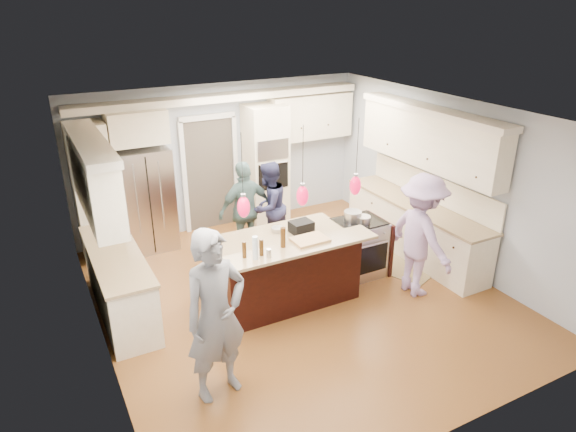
% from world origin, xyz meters
% --- Properties ---
extents(ground_plane, '(6.00, 6.00, 0.00)m').
position_xyz_m(ground_plane, '(0.00, 0.00, 0.00)').
color(ground_plane, '#9A602A').
rests_on(ground_plane, ground).
extents(room_shell, '(5.54, 6.04, 2.72)m').
position_xyz_m(room_shell, '(0.00, 0.00, 1.82)').
color(room_shell, '#B2BCC6').
rests_on(room_shell, ground).
extents(refrigerator, '(0.90, 0.70, 1.80)m').
position_xyz_m(refrigerator, '(-1.55, 2.64, 0.90)').
color(refrigerator, '#B7B7BC').
rests_on(refrigerator, ground).
extents(oven_column, '(0.72, 0.69, 2.30)m').
position_xyz_m(oven_column, '(0.75, 2.67, 1.15)').
color(oven_column, '#FEF0CE').
rests_on(oven_column, ground).
extents(back_upper_cabinets, '(5.30, 0.61, 2.54)m').
position_xyz_m(back_upper_cabinets, '(-0.75, 2.76, 1.67)').
color(back_upper_cabinets, '#FEF0CE').
rests_on(back_upper_cabinets, ground).
extents(right_counter_run, '(0.64, 3.10, 2.51)m').
position_xyz_m(right_counter_run, '(2.44, 0.30, 1.06)').
color(right_counter_run, '#FEF0CE').
rests_on(right_counter_run, ground).
extents(left_cabinets, '(0.64, 2.30, 2.51)m').
position_xyz_m(left_cabinets, '(-2.44, 0.80, 1.06)').
color(left_cabinets, '#FEF0CE').
rests_on(left_cabinets, ground).
extents(kitchen_island, '(2.10, 1.46, 1.12)m').
position_xyz_m(kitchen_island, '(-0.25, 0.07, 0.49)').
color(kitchen_island, black).
rests_on(kitchen_island, ground).
extents(island_range, '(0.82, 0.71, 0.92)m').
position_xyz_m(island_range, '(1.16, 0.15, 0.46)').
color(island_range, '#B7B7BC').
rests_on(island_range, ground).
extents(pendant_lights, '(1.75, 0.15, 1.03)m').
position_xyz_m(pendant_lights, '(-0.25, -0.51, 1.80)').
color(pendant_lights, black).
rests_on(pendant_lights, ground).
extents(person_bar_end, '(0.80, 0.60, 1.98)m').
position_xyz_m(person_bar_end, '(-1.75, -1.34, 0.99)').
color(person_bar_end, slate).
rests_on(person_bar_end, ground).
extents(person_far_left, '(0.96, 0.89, 1.58)m').
position_xyz_m(person_far_left, '(0.29, 1.60, 0.79)').
color(person_far_left, '#27294C').
rests_on(person_far_left, ground).
extents(person_far_right, '(1.02, 0.52, 1.67)m').
position_xyz_m(person_far_right, '(-0.16, 1.57, 0.83)').
color(person_far_right, slate).
rests_on(person_far_right, ground).
extents(person_range_side, '(0.71, 1.21, 1.85)m').
position_xyz_m(person_range_side, '(1.60, -0.72, 0.93)').
color(person_range_side, '#B795C9').
rests_on(person_range_side, ground).
extents(floor_rug, '(1.09, 1.29, 0.01)m').
position_xyz_m(floor_rug, '(1.90, -0.03, 0.01)').
color(floor_rug, '#9B8354').
rests_on(floor_rug, ground).
extents(water_bottle, '(0.09, 0.09, 0.30)m').
position_xyz_m(water_bottle, '(-0.95, -0.59, 1.27)').
color(water_bottle, silver).
rests_on(water_bottle, kitchen_island).
extents(beer_bottle_a, '(0.07, 0.07, 0.22)m').
position_xyz_m(beer_bottle_a, '(-1.05, -0.49, 1.23)').
color(beer_bottle_a, '#3F240B').
rests_on(beer_bottle_a, kitchen_island).
extents(beer_bottle_b, '(0.06, 0.06, 0.22)m').
position_xyz_m(beer_bottle_b, '(-0.84, -0.54, 1.23)').
color(beer_bottle_b, '#3F240B').
rests_on(beer_bottle_b, kitchen_island).
extents(beer_bottle_c, '(0.07, 0.07, 0.27)m').
position_xyz_m(beer_bottle_c, '(-0.50, -0.45, 1.26)').
color(beer_bottle_c, '#3F240B').
rests_on(beer_bottle_c, kitchen_island).
extents(drink_can, '(0.08, 0.08, 0.12)m').
position_xyz_m(drink_can, '(-0.79, -0.63, 1.18)').
color(drink_can, '#B7B7BC').
rests_on(drink_can, kitchen_island).
extents(cutting_board, '(0.47, 0.34, 0.04)m').
position_xyz_m(cutting_board, '(-0.10, -0.47, 1.14)').
color(cutting_board, tan).
rests_on(cutting_board, kitchen_island).
extents(pot_large, '(0.27, 0.27, 0.16)m').
position_xyz_m(pot_large, '(1.04, 0.19, 1.00)').
color(pot_large, '#B7B7BC').
rests_on(pot_large, island_range).
extents(pot_small, '(0.22, 0.22, 0.11)m').
position_xyz_m(pot_small, '(1.14, 0.05, 0.98)').
color(pot_small, '#B7B7BC').
rests_on(pot_small, island_range).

